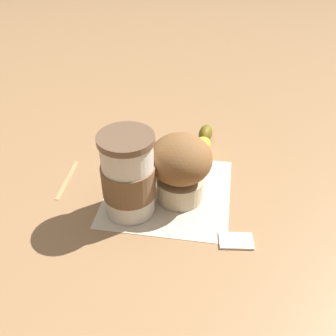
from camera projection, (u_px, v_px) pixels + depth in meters
name	position (u px, v px, depth m)	size (l,w,h in m)	color
ground_plane	(168.00, 192.00, 0.68)	(3.00, 3.00, 0.00)	#936D47
paper_napkin	(168.00, 192.00, 0.67)	(0.21, 0.21, 0.00)	beige
coffee_cup	(128.00, 176.00, 0.60)	(0.08, 0.08, 0.14)	silver
muffin	(180.00, 166.00, 0.63)	(0.10, 0.10, 0.12)	beige
banana	(190.00, 151.00, 0.74)	(0.18, 0.11, 0.03)	gold
sugar_packet	(236.00, 240.00, 0.58)	(0.05, 0.03, 0.01)	white
wooden_stirrer	(68.00, 178.00, 0.71)	(0.11, 0.01, 0.00)	tan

